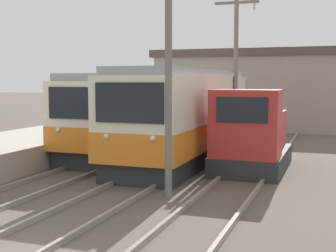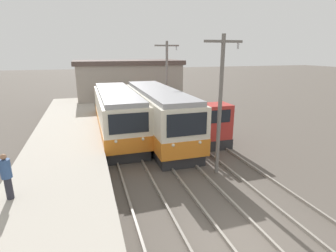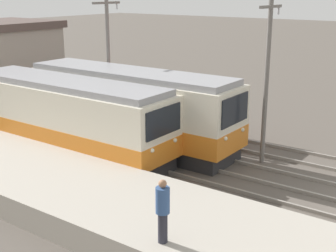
# 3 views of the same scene
# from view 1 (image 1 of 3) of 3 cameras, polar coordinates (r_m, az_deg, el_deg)

# --- Properties ---
(commuter_train_left) EXTENTS (2.84, 11.24, 3.56)m
(commuter_train_left) POSITION_cam_1_polar(r_m,az_deg,el_deg) (21.88, -3.59, 1.26)
(commuter_train_left) COLOR #28282B
(commuter_train_left) RESTS_ON ground
(commuter_train_center) EXTENTS (2.84, 11.68, 3.75)m
(commuter_train_center) POSITION_cam_1_polar(r_m,az_deg,el_deg) (19.55, 2.29, 0.98)
(commuter_train_center) COLOR #28282B
(commuter_train_center) RESTS_ON ground
(shunting_locomotive) EXTENTS (2.40, 4.86, 3.00)m
(shunting_locomotive) POSITION_cam_1_polar(r_m,az_deg,el_deg) (17.48, 10.23, -1.41)
(shunting_locomotive) COLOR #28282B
(shunting_locomotive) RESTS_ON ground
(catenary_mast_mid) EXTENTS (2.00, 0.20, 7.15)m
(catenary_mast_mid) POSITION_cam_1_polar(r_m,az_deg,el_deg) (12.90, 0.09, 8.20)
(catenary_mast_mid) COLOR slate
(catenary_mast_mid) RESTS_ON ground
(catenary_mast_far) EXTENTS (2.00, 0.20, 7.15)m
(catenary_mast_far) POSITION_cam_1_polar(r_m,az_deg,el_deg) (21.72, 8.28, 7.09)
(catenary_mast_far) COLOR slate
(catenary_mast_far) RESTS_ON ground
(station_building) EXTENTS (12.60, 6.30, 5.35)m
(station_building) POSITION_cam_1_polar(r_m,az_deg,el_deg) (33.33, 9.89, 4.46)
(station_building) COLOR gray
(station_building) RESTS_ON ground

